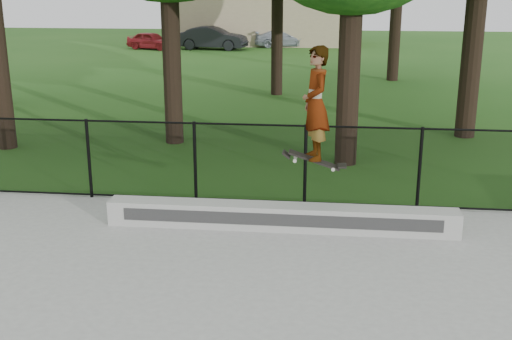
% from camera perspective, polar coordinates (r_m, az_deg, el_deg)
% --- Properties ---
extents(grind_ledge, '(5.72, 0.40, 0.41)m').
position_cam_1_polar(grind_ledge, '(10.52, 2.20, -4.18)').
color(grind_ledge, '#B2B2AD').
rests_on(grind_ledge, concrete_slab).
extents(car_a, '(3.28, 2.21, 1.04)m').
position_cam_1_polar(car_a, '(39.82, -9.29, 11.29)').
color(car_a, maroon).
rests_on(car_a, ground).
extents(car_b, '(3.89, 1.89, 1.36)m').
position_cam_1_polar(car_b, '(39.29, -3.89, 11.63)').
color(car_b, black).
rests_on(car_b, ground).
extents(car_c, '(3.52, 2.17, 1.04)m').
position_cam_1_polar(car_c, '(40.81, 2.38, 11.60)').
color(car_c, '#9EA5B3').
rests_on(car_c, ground).
extents(skater_airborne, '(0.81, 0.74, 1.97)m').
position_cam_1_polar(skater_airborne, '(9.95, 5.32, 5.74)').
color(skater_airborne, black).
rests_on(skater_airborne, ground).
extents(chainlink_fence, '(16.06, 0.06, 1.50)m').
position_cam_1_polar(chainlink_fence, '(11.70, -5.44, 0.72)').
color(chainlink_fence, black).
rests_on(chainlink_fence, concrete_slab).
extents(distant_building, '(12.40, 6.40, 4.30)m').
position_cam_1_polar(distant_building, '(43.37, 0.70, 14.08)').
color(distant_building, tan).
rests_on(distant_building, ground).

